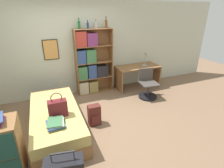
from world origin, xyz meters
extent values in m
plane|color=#84664C|center=(0.00, 0.00, 0.00)|extent=(14.00, 14.00, 0.00)
cube|color=beige|center=(0.00, 1.69, 1.30)|extent=(10.00, 0.06, 2.60)
cube|color=black|center=(-0.47, 1.65, 1.36)|extent=(0.39, 0.02, 0.53)
cube|color=#DB994C|center=(-0.47, 1.64, 1.36)|extent=(0.35, 0.01, 0.49)
cube|color=olive|center=(-0.64, 0.00, 0.14)|extent=(0.96, 2.09, 0.28)
cube|color=tan|center=(-0.64, 0.00, 0.38)|extent=(0.93, 2.06, 0.21)
cube|color=olive|center=(-0.64, 1.03, 0.24)|extent=(0.96, 0.04, 0.49)
cube|color=maroon|center=(-0.59, -0.25, 0.65)|extent=(0.35, 0.17, 0.32)
torus|color=maroon|center=(-0.59, -0.25, 0.86)|extent=(0.21, 0.02, 0.21)
cube|color=#427A4C|center=(-0.66, -0.55, 0.49)|extent=(0.31, 0.31, 0.01)
cube|color=beige|center=(-0.66, -0.54, 0.51)|extent=(0.30, 0.34, 0.02)
cube|color=#334C84|center=(-0.68, -0.56, 0.53)|extent=(0.31, 0.34, 0.02)
cube|color=silver|center=(-0.67, -0.55, 0.55)|extent=(0.30, 0.33, 0.02)
cube|color=#427A4C|center=(-0.68, -0.54, 0.56)|extent=(0.29, 0.36, 0.02)
cylinder|color=#2D2D33|center=(-0.80, -1.45, 0.64)|extent=(0.01, 0.01, 0.12)
cylinder|color=#2D2D33|center=(-0.53, -1.50, 0.64)|extent=(0.01, 0.01, 0.12)
cube|color=#2D2D33|center=(-0.67, -1.48, 0.70)|extent=(0.30, 0.07, 0.02)
cube|color=olive|center=(0.14, 1.49, 0.94)|extent=(0.02, 0.30, 1.88)
cube|color=olive|center=(1.18, 1.49, 0.94)|extent=(0.02, 0.30, 1.88)
cube|color=olive|center=(0.66, 1.64, 0.94)|extent=(1.06, 0.01, 1.88)
cube|color=olive|center=(0.66, 1.49, 0.01)|extent=(1.03, 0.30, 0.02)
cube|color=olive|center=(0.66, 1.49, 0.47)|extent=(1.03, 0.30, 0.02)
cube|color=olive|center=(0.66, 1.49, 0.94)|extent=(1.03, 0.30, 0.02)
cube|color=olive|center=(0.66, 1.49, 1.41)|extent=(1.03, 0.30, 0.02)
cube|color=olive|center=(0.66, 1.49, 1.87)|extent=(1.03, 0.30, 0.02)
cube|color=beige|center=(0.29, 1.48, 0.20)|extent=(0.27, 0.22, 0.36)
cube|color=#99894C|center=(0.59, 1.48, 0.19)|extent=(0.27, 0.22, 0.35)
cube|color=#427A4C|center=(0.29, 1.48, 0.67)|extent=(0.26, 0.22, 0.38)
cube|color=#334C84|center=(0.57, 1.48, 0.68)|extent=(0.24, 0.22, 0.40)
cube|color=#232328|center=(0.87, 1.48, 0.65)|extent=(0.32, 0.22, 0.34)
cube|color=#334C84|center=(0.28, 1.48, 1.13)|extent=(0.24, 0.22, 0.37)
cube|color=#427A4C|center=(0.56, 1.48, 1.13)|extent=(0.28, 0.22, 0.37)
cube|color=#B2382D|center=(0.30, 1.48, 1.62)|extent=(0.29, 0.22, 0.40)
cube|color=#7A336B|center=(0.61, 1.48, 1.59)|extent=(0.29, 0.22, 0.35)
cylinder|color=#1E6B2D|center=(0.30, 1.52, 1.97)|extent=(0.07, 0.07, 0.19)
cylinder|color=#1E6B2D|center=(0.30, 1.52, 2.10)|extent=(0.03, 0.03, 0.06)
cylinder|color=#232328|center=(0.30, 1.52, 2.14)|extent=(0.03, 0.03, 0.02)
cylinder|color=navy|center=(0.52, 1.49, 1.95)|extent=(0.06, 0.06, 0.15)
cylinder|color=navy|center=(0.52, 1.49, 2.05)|extent=(0.02, 0.02, 0.05)
cylinder|color=#232328|center=(0.52, 1.49, 2.09)|extent=(0.03, 0.03, 0.02)
cylinder|color=#B7BCC1|center=(0.77, 1.53, 1.95)|extent=(0.08, 0.08, 0.15)
cylinder|color=#B7BCC1|center=(0.77, 1.53, 2.05)|extent=(0.03, 0.03, 0.05)
cylinder|color=#232328|center=(0.77, 1.53, 2.08)|extent=(0.04, 0.04, 0.02)
cylinder|color=brown|center=(1.03, 1.46, 1.98)|extent=(0.07, 0.07, 0.21)
cylinder|color=brown|center=(1.03, 1.46, 2.12)|extent=(0.03, 0.03, 0.07)
cylinder|color=#232328|center=(1.03, 1.46, 2.16)|extent=(0.03, 0.03, 0.02)
cube|color=olive|center=(2.03, 1.32, 0.69)|extent=(1.38, 0.65, 0.02)
cube|color=olive|center=(1.36, 1.32, 0.34)|extent=(0.03, 0.61, 0.68)
cube|color=olive|center=(2.70, 1.32, 0.34)|extent=(0.03, 0.61, 0.68)
cylinder|color=#ADA89E|center=(2.26, 1.31, 0.71)|extent=(0.16, 0.16, 0.02)
cylinder|color=#ADA89E|center=(2.26, 1.31, 0.90)|extent=(0.02, 0.02, 0.37)
cone|color=#ADA89E|center=(2.31, 1.31, 1.11)|extent=(0.17, 0.13, 0.17)
cylinder|color=black|center=(1.94, 0.53, 0.03)|extent=(0.53, 0.53, 0.06)
cylinder|color=#333338|center=(1.94, 0.53, 0.21)|extent=(0.05, 0.05, 0.43)
cube|color=#47423D|center=(1.94, 0.53, 0.44)|extent=(0.53, 0.53, 0.03)
cube|color=#47423D|center=(1.97, 0.75, 0.63)|extent=(0.43, 0.09, 0.36)
cube|color=#56231E|center=(0.14, -0.11, 0.23)|extent=(0.26, 0.18, 0.46)
cube|color=#56231E|center=(0.14, -0.21, 0.16)|extent=(0.18, 0.03, 0.21)
camera|label=1|loc=(-0.72, -3.24, 2.35)|focal=28.00mm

